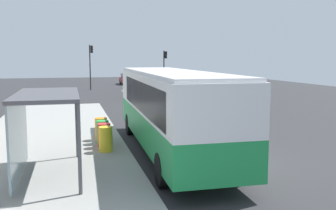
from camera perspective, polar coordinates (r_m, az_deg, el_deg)
ground_plane at (r=26.83m, az=-3.05°, el=-0.69°), size 56.00×92.00×0.04m
sidewalk_platform at (r=14.51m, az=-18.43°, el=-7.52°), size 6.20×30.00×0.18m
lane_stripe_seg_1 at (r=12.92m, az=12.00°, el=-9.51°), size 0.16×2.20×0.01m
lane_stripe_seg_2 at (r=17.38m, az=4.54°, el=-5.01°), size 0.16×2.20×0.01m
lane_stripe_seg_3 at (r=22.07m, az=0.24°, el=-2.35°), size 0.16×2.20×0.01m
lane_stripe_seg_4 at (r=26.88m, az=-2.53°, el=-0.61°), size 0.16×2.20×0.01m
lane_stripe_seg_5 at (r=31.74m, az=-4.46°, el=0.59°), size 0.16×2.20×0.01m
lane_stripe_seg_6 at (r=36.64m, az=-5.87°, el=1.47°), size 0.16×2.20×0.01m
lane_stripe_seg_7 at (r=41.57m, az=-6.95°, el=2.15°), size 0.16×2.20×0.01m
bus at (r=14.28m, az=0.30°, el=-0.20°), size 2.84×11.08×3.21m
white_van at (r=35.18m, az=-2.31°, el=3.45°), size 2.12×5.24×2.30m
sedan_near at (r=43.60m, az=-4.62°, el=3.45°), size 1.98×4.47×1.52m
sedan_far at (r=52.35m, az=-6.35°, el=4.07°), size 1.96×4.46×1.52m
recycling_bin_yellow at (r=14.19m, az=-9.64°, el=-5.22°), size 0.52×0.52×0.95m
recycling_bin_red at (r=14.87m, az=-9.89°, el=-4.65°), size 0.52×0.52×0.95m
recycling_bin_green at (r=15.56m, az=-10.12°, el=-4.13°), size 0.52×0.52×0.95m
recycling_bin_orange at (r=16.24m, az=-10.32°, el=-3.65°), size 0.52×0.52×0.95m
traffic_light_near_side at (r=44.11m, az=-0.50°, el=6.46°), size 0.49×0.28×4.56m
traffic_light_far_side at (r=43.60m, az=-11.88°, el=6.81°), size 0.49×0.28×5.19m
bus_shelter at (r=11.55m, az=-19.68°, el=-1.14°), size 1.80×4.00×2.50m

